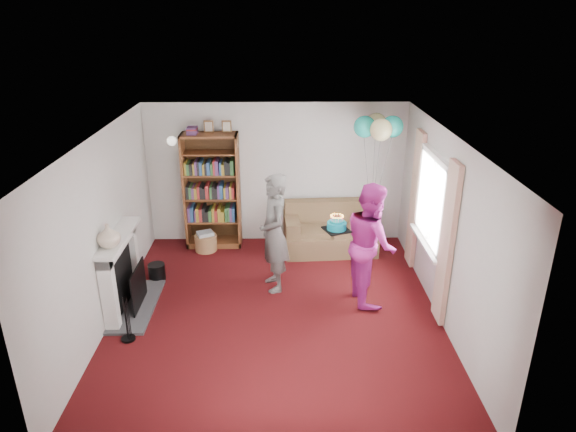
{
  "coord_description": "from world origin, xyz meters",
  "views": [
    {
      "loc": [
        0.07,
        -6.12,
        3.99
      ],
      "look_at": [
        0.18,
        0.6,
        1.23
      ],
      "focal_mm": 32.0,
      "sensor_mm": 36.0,
      "label": 1
    }
  ],
  "objects_px": {
    "bookcase": "(212,192)",
    "person_magenta": "(371,243)",
    "person_striped": "(274,233)",
    "sofa": "(330,232)",
    "birthday_cake": "(337,226)"
  },
  "relations": [
    {
      "from": "sofa",
      "to": "person_magenta",
      "type": "relative_size",
      "value": 0.88
    },
    {
      "from": "birthday_cake",
      "to": "bookcase",
      "type": "bearing_deg",
      "value": 135.2
    },
    {
      "from": "bookcase",
      "to": "person_magenta",
      "type": "relative_size",
      "value": 1.26
    },
    {
      "from": "sofa",
      "to": "birthday_cake",
      "type": "distance_m",
      "value": 1.91
    },
    {
      "from": "bookcase",
      "to": "person_magenta",
      "type": "xyz_separation_m",
      "value": [
        2.45,
        -1.9,
        -0.1
      ]
    },
    {
      "from": "bookcase",
      "to": "person_magenta",
      "type": "distance_m",
      "value": 3.11
    },
    {
      "from": "bookcase",
      "to": "person_magenta",
      "type": "bearing_deg",
      "value": -37.79
    },
    {
      "from": "sofa",
      "to": "birthday_cake",
      "type": "relative_size",
      "value": 4.85
    },
    {
      "from": "person_magenta",
      "to": "birthday_cake",
      "type": "xyz_separation_m",
      "value": [
        -0.5,
        -0.04,
        0.29
      ]
    },
    {
      "from": "sofa",
      "to": "birthday_cake",
      "type": "xyz_separation_m",
      "value": [
        -0.08,
        -1.71,
        0.86
      ]
    },
    {
      "from": "person_striped",
      "to": "person_magenta",
      "type": "bearing_deg",
      "value": 61.61
    },
    {
      "from": "bookcase",
      "to": "birthday_cake",
      "type": "height_order",
      "value": "bookcase"
    },
    {
      "from": "person_striped",
      "to": "person_magenta",
      "type": "xyz_separation_m",
      "value": [
        1.37,
        -0.33,
        -0.01
      ]
    },
    {
      "from": "sofa",
      "to": "person_magenta",
      "type": "bearing_deg",
      "value": -79.47
    },
    {
      "from": "person_magenta",
      "to": "sofa",
      "type": "bearing_deg",
      "value": 6.73
    }
  ]
}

